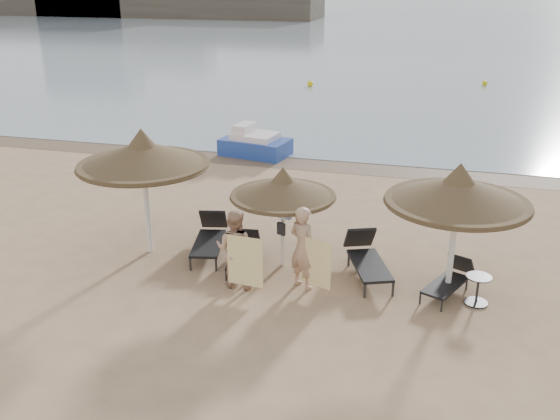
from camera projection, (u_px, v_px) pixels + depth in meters
The scene contains 20 objects.
ground at pixel (270, 286), 13.98m from camera, with size 160.00×160.00×0.00m, color tan.
sea at pixel (427, 21), 86.07m from camera, with size 200.00×140.00×0.03m, color gray.
wet_sand_strip at pixel (341, 167), 22.45m from camera, with size 200.00×1.60×0.01m, color brown.
palapa_left at pixel (143, 155), 14.82m from camera, with size 3.19×3.19×3.16m.
palapa_center at pixel (283, 188), 14.30m from camera, with size 2.48×2.48×2.45m.
palapa_right at pixel (458, 191), 12.77m from camera, with size 3.02×3.02×3.00m.
lounger_far_left at pixel (210, 236), 15.57m from camera, with size 1.08×2.12×0.91m.
lounger_near_left at pixel (244, 252), 14.91m from camera, with size 0.75×1.73×0.75m.
lounger_near_right at pixel (367, 257), 14.42m from camera, with size 1.41×2.18×0.93m.
lounger_far_right at pixel (450, 279), 13.61m from camera, with size 1.17×1.71×0.73m.
side_table at pixel (477, 291), 13.16m from camera, with size 0.53×0.53×0.64m.
person_left at pixel (234, 243), 13.66m from camera, with size 0.96×0.62×2.08m, color tan.
person_right at pixel (303, 241), 13.56m from camera, with size 1.02×0.67×2.23m, color tan.
towel_left at pixel (245, 261), 13.35m from camera, with size 0.82×0.10×1.15m.
towel_right at pixel (316, 263), 13.38m from camera, with size 0.72×0.34×1.09m.
bag_patterned at pixel (285, 210), 14.69m from camera, with size 0.34×0.20×0.41m.
bag_dark at pixel (281, 229), 14.50m from camera, with size 0.22×0.15×0.30m.
pedal_boat at pixel (255, 144), 23.70m from camera, with size 2.75×1.94×1.17m.
buoy_left at pixel (310, 84), 37.64m from camera, with size 0.36×0.36×0.36m, color yellow.
buoy_mid at pixel (485, 83), 38.01m from camera, with size 0.31×0.31×0.31m, color yellow.
Camera 1 is at (3.42, -11.94, 6.64)m, focal length 40.00 mm.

